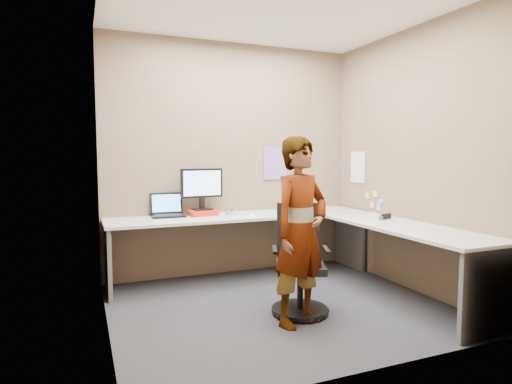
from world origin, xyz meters
name	(u,v)px	position (x,y,z in m)	size (l,w,h in m)	color
ground	(279,306)	(0.00, 0.00, 0.00)	(3.00, 3.00, 0.00)	#222227
wall_back	(232,159)	(0.00, 1.30, 1.35)	(3.00, 3.00, 0.00)	brown
wall_right	(411,160)	(1.50, 0.00, 1.35)	(2.70, 2.70, 0.00)	brown
wall_left	(104,162)	(-1.50, 0.00, 1.35)	(2.70, 2.70, 0.00)	brown
ceiling	(281,6)	(0.00, 0.00, 2.70)	(3.00, 3.00, 0.00)	white
desk	(301,233)	(0.44, 0.39, 0.59)	(2.98, 2.58, 0.73)	#B4B4B4
paper_ream	(203,213)	(-0.42, 1.10, 0.76)	(0.30, 0.22, 0.06)	red
monitor	(202,185)	(-0.42, 1.12, 1.06)	(0.49, 0.16, 0.46)	black
laptop	(167,210)	(-0.80, 1.19, 0.79)	(0.36, 0.31, 0.25)	black
trackball_mouse	(232,212)	(-0.10, 1.04, 0.76)	(0.12, 0.08, 0.07)	#B7B7BC
origami	(252,215)	(0.03, 0.76, 0.76)	(0.10, 0.10, 0.06)	white
stapler	(386,216)	(1.30, 0.12, 0.76)	(0.15, 0.04, 0.06)	black
flower	(381,206)	(1.19, 0.07, 0.87)	(0.07, 0.07, 0.22)	brown
calendar_purple	(275,163)	(0.55, 1.29, 1.30)	(0.30, 0.01, 0.40)	#846BB7
calendar_white	(358,167)	(1.49, 0.90, 1.25)	(0.01, 0.28, 0.38)	white
sticky_note_a	(375,194)	(1.49, 0.55, 0.95)	(0.01, 0.07, 0.07)	#F2E059
sticky_note_b	(372,205)	(1.49, 0.60, 0.82)	(0.01, 0.07, 0.07)	pink
sticky_note_c	(379,207)	(1.49, 0.48, 0.80)	(0.01, 0.07, 0.07)	pink
sticky_note_d	(367,195)	(1.49, 0.70, 0.92)	(0.01, 0.07, 0.07)	#F2E059
office_chair	(300,269)	(0.11, -0.18, 0.39)	(0.55, 0.55, 0.95)	black
person	(301,231)	(-0.01, -0.42, 0.78)	(0.57, 0.37, 1.55)	#999399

